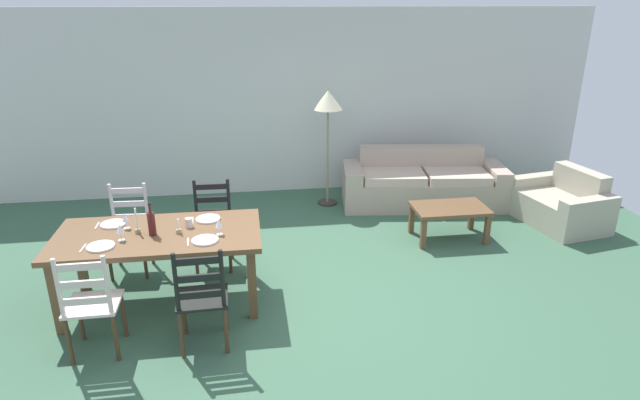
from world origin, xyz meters
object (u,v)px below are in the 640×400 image
object	(u,v)px
dining_chair_far_right	(213,225)
couch	(422,184)
wine_glass_near_right	(219,224)
coffee_table	(450,212)
coffee_cup_primary	(189,223)
wine_bottle	(152,223)
armchair_upholstered	(563,205)
standing_lamp	(328,107)
wine_glass_near_left	(120,229)
dining_chair_near_right	(202,298)
wine_glass_far_left	(125,218)
dining_chair_far_left	(129,230)
dining_table	(159,241)
dining_chair_near_left	(91,304)

from	to	relation	value
dining_chair_far_right	couch	xyz separation A→B (m)	(2.90, 1.50, -0.19)
wine_glass_near_right	coffee_table	world-z (taller)	wine_glass_near_right
wine_glass_near_right	coffee_cup_primary	bearing A→B (deg)	142.91
wine_bottle	armchair_upholstered	bearing A→B (deg)	15.11
couch	coffee_table	xyz separation A→B (m)	(-0.06, -1.21, 0.06)
armchair_upholstered	standing_lamp	distance (m)	3.38
wine_glass_near_left	coffee_table	size ratio (longest dim) A/B	0.18
coffee_table	coffee_cup_primary	bearing A→B (deg)	-162.51
dining_chair_far_right	wine_bottle	world-z (taller)	wine_bottle
dining_chair_near_right	wine_bottle	world-z (taller)	wine_bottle
coffee_cup_primary	armchair_upholstered	world-z (taller)	coffee_cup_primary
dining_chair_far_right	wine_glass_near_left	bearing A→B (deg)	-130.44
wine_glass_far_left	armchair_upholstered	distance (m)	5.43
standing_lamp	couch	bearing A→B (deg)	-7.76
wine_bottle	armchair_upholstered	xyz separation A→B (m)	(5.00, 1.35, -0.62)
dining_chair_near_right	wine_glass_near_left	distance (m)	1.05
dining_chair_far_left	dining_chair_far_right	bearing A→B (deg)	0.34
dining_chair_far_right	wine_glass_near_right	distance (m)	0.97
dining_chair_far_right	coffee_table	world-z (taller)	dining_chair_far_right
dining_chair_far_left	wine_glass_near_right	xyz separation A→B (m)	(1.00, -0.88, 0.38)
dining_table	wine_glass_near_left	xyz separation A→B (m)	(-0.30, -0.13, 0.20)
wine_bottle	coffee_table	distance (m)	3.54
dining_chair_far_left	dining_chair_near_left	bearing A→B (deg)	-90.85
coffee_table	couch	bearing A→B (deg)	87.04
coffee_table	dining_table	bearing A→B (deg)	-162.41
armchair_upholstered	wine_bottle	bearing A→B (deg)	-164.89
dining_chair_near_left	dining_chair_near_right	bearing A→B (deg)	-1.93
wine_glass_far_left	coffee_table	distance (m)	3.74
coffee_cup_primary	coffee_table	xyz separation A→B (m)	(3.01, 0.95, -0.44)
dining_chair_far_right	wine_bottle	size ratio (longest dim) A/B	3.04
wine_bottle	standing_lamp	xyz separation A→B (m)	(2.03, 2.49, 0.54)
coffee_table	wine_glass_near_right	bearing A→B (deg)	-156.67
wine_glass_near_left	armchair_upholstered	bearing A→B (deg)	15.25
dining_chair_far_right	armchair_upholstered	world-z (taller)	dining_chair_far_right
dining_chair_far_right	couch	size ratio (longest dim) A/B	0.41
dining_chair_far_left	couch	bearing A→B (deg)	21.73
dining_chair_near_right	armchair_upholstered	xyz separation A→B (m)	(4.53, 2.08, -0.23)
dining_chair_far_right	wine_bottle	bearing A→B (deg)	-121.54
wine_glass_near_left	wine_bottle	bearing A→B (deg)	17.92
couch	standing_lamp	bearing A→B (deg)	172.24
wine_glass_far_left	standing_lamp	xyz separation A→B (m)	(2.30, 2.30, 0.55)
wine_bottle	dining_chair_far_right	bearing A→B (deg)	58.46
dining_chair_far_left	standing_lamp	distance (m)	3.10
dining_chair_near_left	coffee_table	distance (m)	4.15
wine_glass_near_right	coffee_cup_primary	distance (m)	0.37
dining_chair_near_right	couch	distance (m)	4.21
dining_chair_near_left	wine_glass_far_left	distance (m)	0.98
wine_bottle	wine_glass_near_left	world-z (taller)	wine_bottle
wine_glass_near_left	wine_glass_far_left	distance (m)	0.27
dining_chair_near_left	coffee_table	bearing A→B (deg)	25.59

